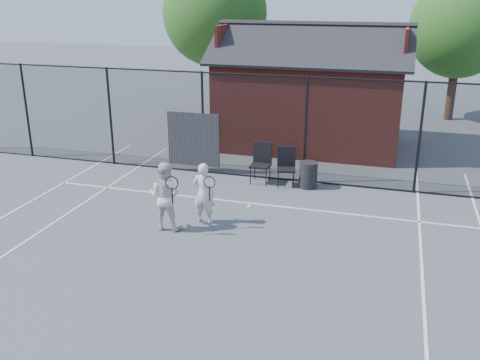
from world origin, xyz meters
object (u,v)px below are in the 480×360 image
(player_back, at_px, (165,196))
(waste_bin, at_px, (308,175))
(clubhouse, at_px, (311,99))
(chair_right, at_px, (286,168))
(player_front, at_px, (204,193))
(chair_left, at_px, (260,164))

(player_back, relative_size, waste_bin, 2.18)
(clubhouse, relative_size, chair_right, 6.18)
(waste_bin, bearing_deg, player_front, -122.43)
(player_back, distance_m, waste_bin, 4.48)
(clubhouse, distance_m, player_back, 8.25)
(player_front, xyz_separation_m, player_back, (-0.73, -0.54, 0.06))
(clubhouse, bearing_deg, chair_right, -88.97)
(chair_right, bearing_deg, player_front, -125.21)
(player_front, distance_m, waste_bin, 3.62)
(chair_left, relative_size, waste_bin, 1.55)
(chair_right, bearing_deg, player_back, -131.53)
(player_front, distance_m, chair_left, 3.09)
(chair_left, height_order, waste_bin, chair_left)
(player_back, height_order, chair_left, player_back)
(chair_left, height_order, chair_right, chair_left)
(player_back, height_order, chair_right, player_back)
(clubhouse, xyz_separation_m, chair_right, (0.08, -4.44, -1.08))
(chair_left, distance_m, chair_right, 0.75)
(chair_left, bearing_deg, player_front, -100.29)
(clubhouse, xyz_separation_m, player_front, (-1.24, -7.44, -0.87))
(clubhouse, distance_m, player_front, 7.59)
(clubhouse, height_order, waste_bin, clubhouse)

